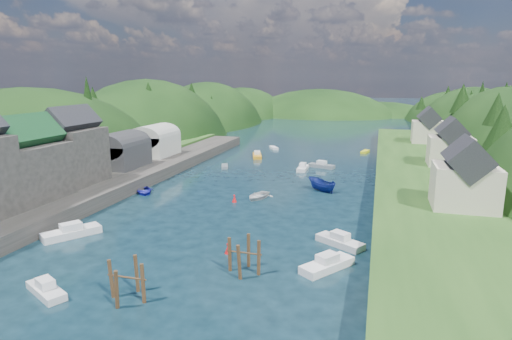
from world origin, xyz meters
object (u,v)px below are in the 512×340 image
(piling_cluster_near, at_px, (127,284))
(channel_buoy_near, at_px, (228,249))
(channel_buoy_far, at_px, (234,199))
(piling_cluster_far, at_px, (244,259))

(piling_cluster_near, distance_m, channel_buoy_near, 11.79)
(piling_cluster_near, height_order, channel_buoy_near, piling_cluster_near)
(channel_buoy_near, bearing_deg, channel_buoy_far, 106.92)
(piling_cluster_near, height_order, piling_cluster_far, piling_cluster_far)
(channel_buoy_far, bearing_deg, channel_buoy_near, -73.08)
(piling_cluster_near, distance_m, piling_cluster_far, 10.34)
(piling_cluster_far, xyz_separation_m, channel_buoy_near, (-2.87, 3.66, -0.85))
(channel_buoy_near, bearing_deg, piling_cluster_far, -51.88)
(piling_cluster_near, height_order, channel_buoy_far, piling_cluster_near)
(piling_cluster_far, bearing_deg, piling_cluster_near, -136.03)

